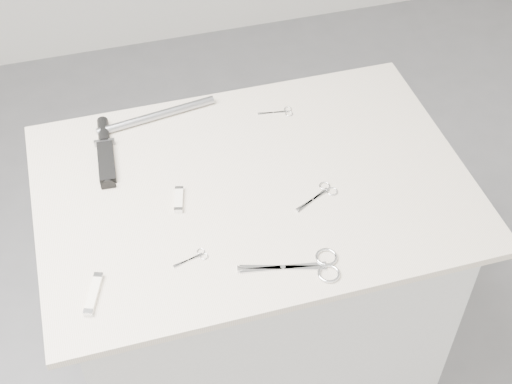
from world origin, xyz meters
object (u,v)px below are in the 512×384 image
object	(u,v)px
embroidery_scissors_b	(281,112)
tiny_scissors	(195,257)
plinth	(254,301)
large_shears	(312,266)
embroidery_scissors_a	(321,194)
pocket_knife_b	(179,200)
sheathed_knife	(105,148)
metal_rail	(156,116)
pocket_knife_a	(94,294)

from	to	relation	value
embroidery_scissors_b	tiny_scissors	xyz separation A→B (m)	(-0.32, -0.41, -0.00)
plinth	large_shears	world-z (taller)	large_shears
embroidery_scissors_a	tiny_scissors	world-z (taller)	same
embroidery_scissors_b	pocket_knife_b	size ratio (longest dim) A/B	1.18
sheathed_knife	metal_rail	distance (m)	0.16
embroidery_scissors_a	pocket_knife_b	world-z (taller)	pocket_knife_b
embroidery_scissors_b	pocket_knife_a	distance (m)	0.69
embroidery_scissors_b	sheathed_knife	world-z (taller)	sheathed_knife
embroidery_scissors_b	metal_rail	distance (m)	0.32
embroidery_scissors_b	metal_rail	size ratio (longest dim) A/B	0.29
embroidery_scissors_b	pocket_knife_a	xyz separation A→B (m)	(-0.53, -0.44, 0.00)
pocket_knife_b	tiny_scissors	bearing A→B (deg)	-166.51
embroidery_scissors_b	metal_rail	xyz separation A→B (m)	(-0.31, 0.06, 0.01)
embroidery_scissors_b	sheathed_knife	size ratio (longest dim) A/B	0.40
plinth	embroidery_scissors_a	bearing A→B (deg)	-28.03
large_shears	tiny_scissors	bearing A→B (deg)	171.61
embroidery_scissors_a	embroidery_scissors_b	world-z (taller)	same
large_shears	embroidery_scissors_b	world-z (taller)	large_shears
pocket_knife_b	plinth	bearing A→B (deg)	-73.69
plinth	tiny_scissors	bearing A→B (deg)	-135.21
tiny_scissors	metal_rail	bearing A→B (deg)	75.02
sheathed_knife	metal_rail	size ratio (longest dim) A/B	0.72
embroidery_scissors_a	tiny_scissors	distance (m)	0.34
plinth	sheathed_knife	size ratio (longest dim) A/B	4.02
pocket_knife_a	embroidery_scissors_a	bearing A→B (deg)	-55.23
large_shears	tiny_scissors	xyz separation A→B (m)	(-0.23, 0.09, -0.00)
embroidery_scissors_b	tiny_scissors	distance (m)	0.51
large_shears	pocket_knife_b	xyz separation A→B (m)	(-0.23, 0.26, 0.00)
metal_rail	embroidery_scissors_a	bearing A→B (deg)	-49.33
sheathed_knife	pocket_knife_b	xyz separation A→B (m)	(0.14, -0.22, -0.00)
sheathed_knife	pocket_knife_a	xyz separation A→B (m)	(-0.08, -0.42, -0.00)
pocket_knife_a	metal_rail	world-z (taller)	metal_rail
pocket_knife_b	sheathed_knife	bearing A→B (deg)	46.44
plinth	embroidery_scissors_b	size ratio (longest dim) A/B	10.01
plinth	embroidery_scissors_b	distance (m)	0.54
large_shears	pocket_knife_b	distance (m)	0.35
plinth	sheathed_knife	world-z (taller)	sheathed_knife
pocket_knife_a	pocket_knife_b	world-z (taller)	pocket_knife_a
tiny_scissors	pocket_knife_a	size ratio (longest dim) A/B	0.75
pocket_knife_b	large_shears	bearing A→B (deg)	-124.85
pocket_knife_a	pocket_knife_b	xyz separation A→B (m)	(0.22, 0.21, -0.00)
plinth	pocket_knife_b	world-z (taller)	pocket_knife_b
embroidery_scissors_a	sheathed_knife	size ratio (longest dim) A/B	0.50
tiny_scissors	sheathed_knife	size ratio (longest dim) A/B	0.35
embroidery_scissors_a	pocket_knife_a	bearing A→B (deg)	168.24
metal_rail	plinth	bearing A→B (deg)	-59.17
embroidery_scissors_b	tiny_scissors	size ratio (longest dim) A/B	1.16
embroidery_scissors_a	embroidery_scissors_b	size ratio (longest dim) A/B	1.25
plinth	pocket_knife_a	bearing A→B (deg)	-151.27
sheathed_knife	metal_rail	xyz separation A→B (m)	(0.14, 0.08, 0.00)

